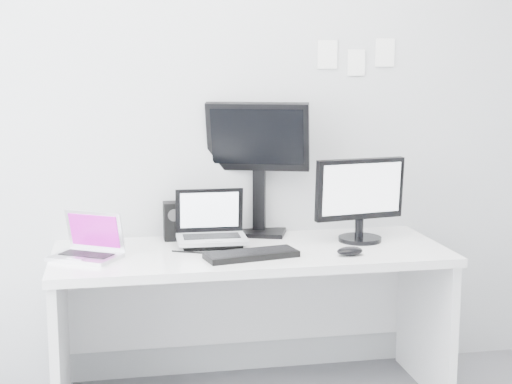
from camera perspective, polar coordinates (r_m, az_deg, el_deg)
back_wall at (r=3.72m, az=-1.37°, el=6.24°), size 3.60×0.00×3.60m
desk at (r=3.57m, az=-0.38°, el=-10.05°), size 1.80×0.70×0.73m
macbook at (r=3.35m, az=-12.87°, el=-3.22°), size 0.35×0.33×0.21m
speaker at (r=3.66m, az=-6.29°, el=-2.20°), size 0.12×0.12×0.19m
dell_laptop at (r=3.50m, az=-3.38°, el=-2.01°), size 0.33×0.26×0.27m
rear_monitor at (r=3.71m, az=0.18°, el=1.89°), size 0.53×0.33×0.68m
samsung_monitor at (r=3.62m, az=7.94°, el=-0.50°), size 0.48×0.28×0.42m
keyboard at (r=3.31m, az=-0.35°, el=-4.78°), size 0.43×0.22×0.03m
mouse at (r=3.38m, az=7.12°, el=-4.46°), size 0.13×0.09×0.04m
wall_note_0 at (r=3.81m, az=5.43°, el=10.34°), size 0.10×0.00×0.14m
wall_note_1 at (r=3.85m, az=7.60°, el=9.70°), size 0.09×0.00×0.13m
wall_note_2 at (r=3.90m, az=9.74°, el=10.37°), size 0.10×0.00×0.14m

